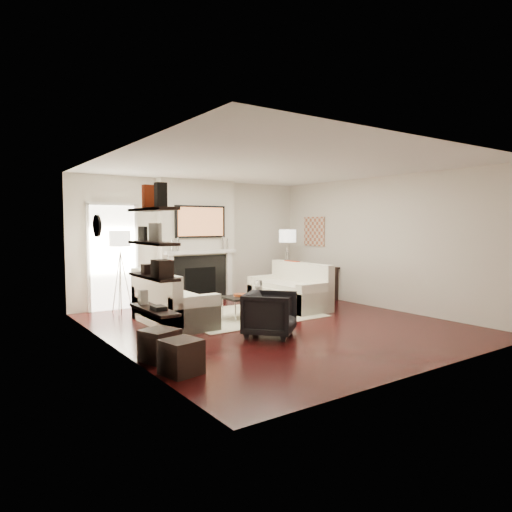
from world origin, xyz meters
TOP-DOWN VIEW (x-y plane):
  - room_envelope at (0.00, 0.00)m, footprint 6.00×6.00m
  - chimney_breast at (0.00, 2.88)m, footprint 1.80×0.25m
  - fireplace_surround at (0.00, 2.74)m, footprint 1.30×0.02m
  - firebox at (0.00, 2.73)m, footprint 0.75×0.02m
  - mantel_pilaster_l at (-0.72, 2.71)m, footprint 0.12×0.08m
  - mantel_pilaster_r at (0.72, 2.71)m, footprint 0.12×0.08m
  - mantel_shelf at (0.00, 2.69)m, footprint 1.70×0.18m
  - tv_body at (0.00, 2.71)m, footprint 1.20×0.06m
  - tv_screen at (0.00, 2.68)m, footprint 1.10×0.00m
  - candlestick_l_tall at (-0.55, 2.70)m, footprint 0.04×0.04m
  - candlestick_l_short at (-0.68, 2.70)m, footprint 0.04×0.04m
  - candlestick_r_tall at (0.55, 2.70)m, footprint 0.04×0.04m
  - candlestick_r_short at (0.68, 2.70)m, footprint 0.04×0.04m
  - hallway_panel at (-1.85, 2.98)m, footprint 0.90×0.02m
  - door_trim_l at (-2.33, 2.96)m, footprint 0.06×0.06m
  - door_trim_r at (-1.37, 2.96)m, footprint 0.06×0.06m
  - door_trim_top at (-1.85, 2.96)m, footprint 1.02×0.06m
  - rug at (-0.00, 0.97)m, footprint 2.60×2.00m
  - loveseat_left_base at (-1.42, 1.05)m, footprint 0.85×1.80m
  - loveseat_left_back at (-1.75, 1.05)m, footprint 0.18×1.80m
  - loveseat_left_arm_n at (-1.42, 0.24)m, footprint 0.85×0.18m
  - loveseat_left_arm_s at (-1.42, 1.86)m, footprint 0.85×0.18m
  - loveseat_left_cushion at (-1.37, 1.05)m, footprint 0.63×1.44m
  - pillow_left_orange at (-1.75, 1.35)m, footprint 0.10×0.42m
  - pillow_left_charcoal at (-1.75, 0.75)m, footprint 0.10×0.40m
  - loveseat_right_base at (1.17, 1.10)m, footprint 0.85×1.80m
  - loveseat_right_back at (1.51, 1.10)m, footprint 0.18×1.80m
  - loveseat_right_arm_n at (1.17, 0.29)m, footprint 0.85×0.18m
  - loveseat_right_arm_s at (1.17, 1.91)m, footprint 0.85×0.18m
  - loveseat_right_cushion at (1.12, 1.10)m, footprint 0.63×1.44m
  - pillow_right_orange at (1.51, 1.40)m, footprint 0.10×0.42m
  - pillow_right_charcoal at (1.51, 0.80)m, footprint 0.10×0.40m
  - coffee_table at (-0.01, 0.72)m, footprint 1.10×0.55m
  - coffee_leg_nw at (-0.51, 0.50)m, footprint 0.02×0.02m
  - coffee_leg_ne at (0.49, 0.50)m, footprint 0.02×0.02m
  - coffee_leg_sw at (-0.51, 0.94)m, footprint 0.02×0.02m
  - coffee_leg_se at (0.49, 0.94)m, footprint 0.02×0.02m
  - hurricane_glass at (0.14, 0.72)m, footprint 0.14×0.14m
  - hurricane_candle at (0.14, 0.72)m, footprint 0.11×0.11m
  - copper_bowl at (-0.26, 0.72)m, footprint 0.26×0.26m
  - armchair at (-0.56, -0.58)m, footprint 1.00×1.00m
  - lamp_left_post at (-1.85, 2.52)m, footprint 0.02×0.02m
  - lamp_left_shade at (-1.85, 2.52)m, footprint 0.40×0.40m
  - lamp_left_leg_a at (-1.74, 2.52)m, footprint 0.25×0.02m
  - lamp_left_leg_b at (-1.91, 2.61)m, footprint 0.14×0.22m
  - lamp_left_leg_c at (-1.91, 2.42)m, footprint 0.14×0.22m
  - lamp_right_post at (2.05, 2.23)m, footprint 0.02×0.02m
  - lamp_right_shade at (2.05, 2.23)m, footprint 0.40×0.40m
  - lamp_right_leg_a at (2.16, 2.23)m, footprint 0.25×0.02m
  - lamp_right_leg_b at (2.00, 2.33)m, footprint 0.14×0.22m
  - lamp_right_leg_c at (1.99, 2.14)m, footprint 0.14×0.22m
  - console_top at (2.57, 1.79)m, footprint 0.35×1.20m
  - console_leg_n at (2.57, 1.24)m, footprint 0.30×0.04m
  - console_leg_s at (2.57, 2.34)m, footprint 0.30×0.04m
  - wall_art at (2.73, 2.05)m, footprint 0.03×0.70m
  - shelf_bottom at (-2.62, -1.00)m, footprint 0.25×1.00m
  - shelf_lower at (-2.62, -1.00)m, footprint 0.25×1.00m
  - shelf_upper at (-2.62, -1.00)m, footprint 0.25×1.00m
  - shelf_top at (-2.62, -1.00)m, footprint 0.25×1.00m
  - decor_magfile_a at (-2.62, -1.25)m, footprint 0.12×0.10m
  - decor_magfile_b at (-2.62, -0.87)m, footprint 0.12×0.10m
  - decor_frame_a at (-2.62, -1.07)m, footprint 0.04×0.30m
  - decor_frame_b at (-2.62, -0.68)m, footprint 0.04×0.22m
  - decor_wine_rack at (-2.62, -1.26)m, footprint 0.18×0.25m
  - decor_box_small at (-2.62, -0.85)m, footprint 0.15×0.12m
  - decor_books at (-2.62, -1.15)m, footprint 0.14×0.20m
  - decor_box_tall at (-2.62, -0.66)m, footprint 0.10×0.10m
  - clock_rim at (-2.73, 0.90)m, footprint 0.04×0.34m
  - clock_face at (-2.71, 0.90)m, footprint 0.01×0.29m
  - ottoman_near at (-2.47, -0.80)m, footprint 0.51×0.51m
  - ottoman_far at (-2.47, -1.43)m, footprint 0.47×0.47m

SIDE VIEW (x-z plane):
  - rug at x=0.00m, z-range 0.00..0.01m
  - coffee_leg_nw at x=-0.51m, z-range 0.00..0.38m
  - coffee_leg_ne at x=0.49m, z-range 0.00..0.38m
  - coffee_leg_sw at x=-0.51m, z-range 0.00..0.38m
  - coffee_leg_se at x=0.49m, z-range 0.00..0.38m
  - ottoman_near at x=-2.47m, z-range 0.00..0.40m
  - ottoman_far at x=-2.47m, z-range 0.00..0.40m
  - loveseat_left_base at x=-1.42m, z-range 0.00..0.42m
  - loveseat_right_base at x=1.17m, z-range 0.00..0.42m
  - loveseat_left_arm_n at x=-1.42m, z-range 0.00..0.60m
  - loveseat_left_arm_s at x=-1.42m, z-range 0.00..0.60m
  - loveseat_right_arm_n at x=1.17m, z-range 0.00..0.60m
  - loveseat_right_arm_s at x=1.17m, z-range 0.00..0.60m
  - console_leg_n at x=2.57m, z-range 0.00..0.71m
  - console_leg_s at x=2.57m, z-range 0.00..0.71m
  - armchair at x=-0.56m, z-range 0.00..0.75m
  - coffee_table at x=-0.01m, z-range 0.38..0.42m
  - copper_bowl at x=-0.26m, z-range 0.42..0.47m
  - firebox at x=0.00m, z-range 0.12..0.78m
  - loveseat_left_cushion at x=-1.37m, z-range 0.42..0.52m
  - loveseat_right_cushion at x=1.12m, z-range 0.42..0.52m
  - hurricane_candle at x=0.14m, z-range 0.41..0.58m
  - fireplace_surround at x=0.00m, z-range 0.00..1.04m
  - loveseat_left_back at x=-1.75m, z-range 0.13..0.93m
  - loveseat_right_back at x=1.51m, z-range 0.13..0.93m
  - mantel_pilaster_l at x=-0.72m, z-range 0.00..1.10m
  - mantel_pilaster_r at x=0.72m, z-range 0.00..1.10m
  - hurricane_glass at x=0.14m, z-range 0.44..0.68m
  - lamp_left_leg_a at x=-1.74m, z-range -0.02..1.22m
  - lamp_left_leg_b at x=-1.91m, z-range -0.02..1.22m
  - lamp_left_leg_c at x=-1.91m, z-range -0.02..1.22m
  - lamp_right_leg_a at x=2.16m, z-range -0.02..1.22m
  - lamp_right_leg_b at x=2.00m, z-range -0.02..1.22m
  - lamp_right_leg_c at x=1.99m, z-range -0.02..1.22m
  - lamp_left_post at x=-1.85m, z-range 0.00..1.20m
  - lamp_right_post at x=2.05m, z-range 0.00..1.20m
  - shelf_bottom at x=-2.62m, z-range 0.68..0.72m
  - pillow_left_charcoal at x=-1.75m, z-range 0.52..0.92m
  - pillow_right_charcoal at x=1.51m, z-range 0.52..0.92m
  - pillow_left_orange at x=-1.75m, z-range 0.52..0.94m
  - pillow_right_orange at x=1.51m, z-range 0.52..0.94m
  - console_top at x=2.57m, z-range 0.71..0.75m
  - decor_books at x=-2.62m, z-range 0.72..0.77m
  - decor_box_tall at x=-2.62m, z-range 0.72..0.90m
  - door_trim_l at x=-2.33m, z-range -0.03..2.13m
  - door_trim_r at x=-1.37m, z-range -0.03..2.13m
  - hallway_panel at x=-1.85m, z-range 0.00..2.10m
  - shelf_lower at x=-2.62m, z-range 1.08..1.12m
  - mantel_shelf at x=0.00m, z-range 1.09..1.16m
  - decor_box_small at x=-2.62m, z-range 1.12..1.24m
  - decor_wine_rack at x=-2.62m, z-range 1.12..1.32m
  - candlestick_l_short at x=-0.68m, z-range 1.15..1.40m
  - candlestick_r_short at x=0.68m, z-range 1.15..1.40m
  - candlestick_l_tall at x=-0.55m, z-range 1.16..1.45m
  - candlestick_r_tall at x=0.55m, z-range 1.16..1.45m
  - room_envelope at x=0.00m, z-range -1.65..4.35m
  - chimney_breast at x=0.00m, z-range 0.00..2.70m
  - lamp_left_shade at x=-1.85m, z-range 1.30..1.60m
  - lamp_right_shade at x=2.05m, z-range 1.30..1.60m
  - shelf_upper at x=-2.62m, z-range 1.48..1.52m
  - wall_art at x=2.73m, z-range 1.20..1.90m
  - decor_frame_b at x=-2.62m, z-range 1.52..1.70m
  - decor_frame_a at x=-2.62m, z-range 1.52..1.74m
  - clock_rim at x=-2.73m, z-range 1.53..1.87m
  - clock_face at x=-2.71m, z-range 1.55..1.84m
  - tv_screen at x=0.00m, z-range 1.47..2.09m
  - tv_body at x=0.00m, z-range 1.43..2.13m
  - shelf_top at x=-2.62m, z-range 1.88..1.92m
  - decor_magfile_a at x=-2.62m, z-range 1.92..2.20m
  - decor_magfile_b at x=-2.62m, z-range 1.92..2.20m
  - door_trim_top at x=-1.85m, z-range 2.10..2.16m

